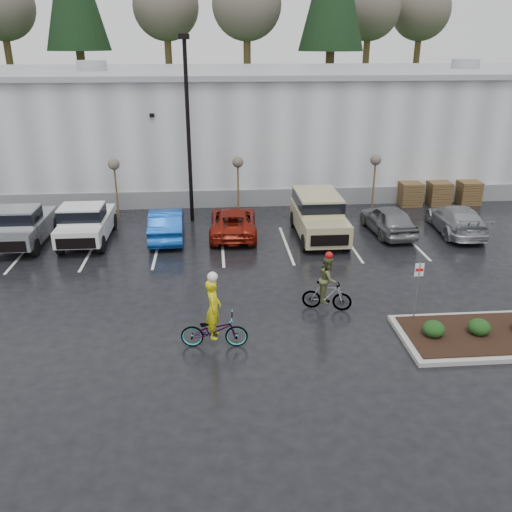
{
  "coord_description": "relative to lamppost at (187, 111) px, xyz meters",
  "views": [
    {
      "loc": [
        -2.86,
        -15.59,
        8.94
      ],
      "look_at": [
        -1.3,
        3.48,
        1.3
      ],
      "focal_mm": 38.0,
      "sensor_mm": 36.0,
      "label": 1
    }
  ],
  "objects": [
    {
      "name": "wooded_ridge",
      "position": [
        4.0,
        33.0,
        -2.69
      ],
      "size": [
        80.0,
        25.0,
        6.0
      ],
      "primitive_type": "cube",
      "color": "#1D3B18",
      "rests_on": "ground"
    },
    {
      "name": "pallet_stack_c",
      "position": [
        16.0,
        2.0,
        -5.01
      ],
      "size": [
        1.2,
        1.2,
        1.35
      ],
      "primitive_type": "cube",
      "color": "#442D1B",
      "rests_on": "ground"
    },
    {
      "name": "lamppost",
      "position": [
        0.0,
        0.0,
        0.0
      ],
      "size": [
        0.5,
        1.0,
        9.22
      ],
      "color": "black",
      "rests_on": "ground"
    },
    {
      "name": "car_blue",
      "position": [
        -1.14,
        -2.53,
        -4.94
      ],
      "size": [
        1.72,
        4.56,
        1.49
      ],
      "primitive_type": "imported",
      "rotation": [
        0.0,
        0.0,
        3.18
      ],
      "color": "#0E3F9A",
      "rests_on": "ground"
    },
    {
      "name": "cyclist_olive",
      "position": [
        5.05,
        -10.59,
        -4.87
      ],
      "size": [
        1.77,
        0.95,
        2.2
      ],
      "rotation": [
        0.0,
        0.0,
        1.29
      ],
      "color": "#3F3F44",
      "rests_on": "ground"
    },
    {
      "name": "pickup_silver",
      "position": [
        -7.73,
        -2.68,
        -4.71
      ],
      "size": [
        2.1,
        5.2,
        1.96
      ],
      "primitive_type": null,
      "color": "#A3A6AA",
      "rests_on": "ground"
    },
    {
      "name": "pallet_stack_a",
      "position": [
        12.5,
        2.0,
        -5.01
      ],
      "size": [
        1.2,
        1.2,
        1.35
      ],
      "primitive_type": "cube",
      "color": "#442D1B",
      "rests_on": "ground"
    },
    {
      "name": "fire_lane_sign",
      "position": [
        7.8,
        -11.8,
        -4.28
      ],
      "size": [
        0.3,
        0.05,
        2.2
      ],
      "color": "gray",
      "rests_on": "ground"
    },
    {
      "name": "sapling_mid",
      "position": [
        2.5,
        1.0,
        -2.96
      ],
      "size": [
        0.6,
        0.6,
        3.2
      ],
      "color": "#442D1B",
      "rests_on": "ground"
    },
    {
      "name": "pickup_white",
      "position": [
        -4.86,
        -2.49,
        -4.71
      ],
      "size": [
        2.1,
        5.2,
        1.96
      ],
      "primitive_type": null,
      "color": "silver",
      "rests_on": "ground"
    },
    {
      "name": "car_far_silver",
      "position": [
        13.12,
        -2.92,
        -5.0
      ],
      "size": [
        2.33,
        4.9,
        1.38
      ],
      "primitive_type": "imported",
      "rotation": [
        0.0,
        0.0,
        3.06
      ],
      "color": "#999DA0",
      "rests_on": "ground"
    },
    {
      "name": "warehouse",
      "position": [
        4.0,
        9.99,
        -2.04
      ],
      "size": [
        60.5,
        15.5,
        7.2
      ],
      "color": "#A9ABAE",
      "rests_on": "ground"
    },
    {
      "name": "car_grey",
      "position": [
        9.71,
        -2.77,
        -4.97
      ],
      "size": [
        2.03,
        4.35,
        1.44
      ],
      "primitive_type": "imported",
      "rotation": [
        0.0,
        0.0,
        3.22
      ],
      "color": "slate",
      "rests_on": "ground"
    },
    {
      "name": "cyclist_hivis",
      "position": [
        1.05,
        -12.78,
        -4.91
      ],
      "size": [
        2.13,
        0.87,
        2.53
      ],
      "rotation": [
        0.0,
        0.0,
        1.5
      ],
      "color": "#3F3F44",
      "rests_on": "ground"
    },
    {
      "name": "shrub_a",
      "position": [
        8.0,
        -13.0,
        -5.27
      ],
      "size": [
        0.7,
        0.7,
        0.52
      ],
      "primitive_type": "ellipsoid",
      "color": "#183913",
      "rests_on": "curb_island"
    },
    {
      "name": "car_red",
      "position": [
        2.08,
        -2.34,
        -5.02
      ],
      "size": [
        2.42,
        4.89,
        1.33
      ],
      "primitive_type": "imported",
      "rotation": [
        0.0,
        0.0,
        3.1
      ],
      "color": "maroon",
      "rests_on": "ground"
    },
    {
      "name": "sapling_east",
      "position": [
        10.0,
        1.0,
        -2.96
      ],
      "size": [
        0.6,
        0.6,
        3.2
      ],
      "color": "#442D1B",
      "rests_on": "ground"
    },
    {
      "name": "sapling_west",
      "position": [
        -4.0,
        1.0,
        -2.96
      ],
      "size": [
        0.6,
        0.6,
        3.2
      ],
      "color": "#442D1B",
      "rests_on": "ground"
    },
    {
      "name": "suv_tan",
      "position": [
        6.2,
        -3.05,
        -4.66
      ],
      "size": [
        2.2,
        5.1,
        2.06
      ],
      "primitive_type": null,
      "color": "tan",
      "rests_on": "ground"
    },
    {
      "name": "ground",
      "position": [
        4.0,
        -12.0,
        -5.69
      ],
      "size": [
        120.0,
        120.0,
        0.0
      ],
      "primitive_type": "plane",
      "color": "black",
      "rests_on": "ground"
    },
    {
      "name": "shrub_b",
      "position": [
        9.5,
        -13.0,
        -5.27
      ],
      "size": [
        0.7,
        0.7,
        0.52
      ],
      "primitive_type": "ellipsoid",
      "color": "#183913",
      "rests_on": "curb_island"
    },
    {
      "name": "pallet_stack_b",
      "position": [
        14.2,
        2.0,
        -5.01
      ],
      "size": [
        1.2,
        1.2,
        1.35
      ],
      "primitive_type": "cube",
      "color": "#442D1B",
      "rests_on": "ground"
    }
  ]
}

